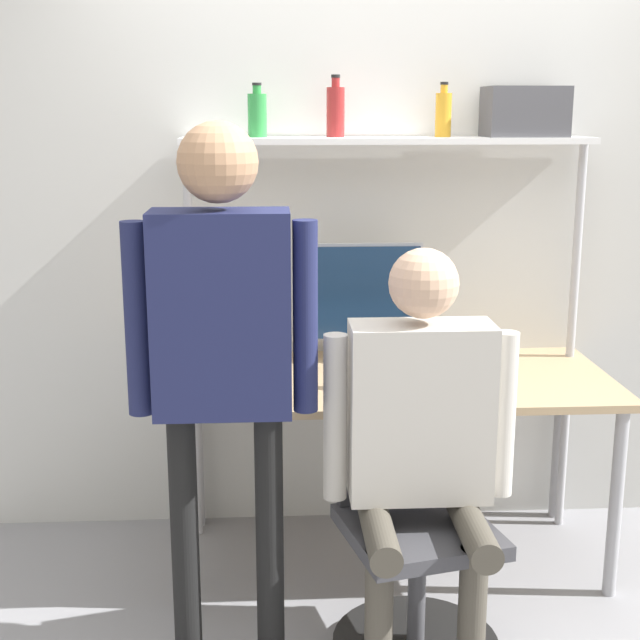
{
  "coord_description": "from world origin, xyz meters",
  "views": [
    {
      "loc": [
        -0.47,
        -2.92,
        1.81
      ],
      "look_at": [
        -0.31,
        -0.07,
        1.13
      ],
      "focal_mm": 50.0,
      "sensor_mm": 36.0,
      "label": 1
    }
  ],
  "objects_px": {
    "person_seated": "(421,426)",
    "office_chair": "(412,572)",
    "laptop": "(406,378)",
    "person_standing": "(222,331)",
    "storage_box": "(525,112)",
    "bottle_green": "(257,114)",
    "bottle_amber": "(443,114)",
    "bottle_red": "(336,111)",
    "monitor": "(357,300)",
    "cell_phone": "(468,390)"
  },
  "relations": [
    {
      "from": "laptop",
      "to": "bottle_red",
      "type": "relative_size",
      "value": 1.33
    },
    {
      "from": "monitor",
      "to": "cell_phone",
      "type": "relative_size",
      "value": 3.56
    },
    {
      "from": "cell_phone",
      "to": "bottle_green",
      "type": "bearing_deg",
      "value": 149.13
    },
    {
      "from": "person_seated",
      "to": "storage_box",
      "type": "bearing_deg",
      "value": 59.94
    },
    {
      "from": "bottle_amber",
      "to": "storage_box",
      "type": "height_order",
      "value": "bottle_amber"
    },
    {
      "from": "storage_box",
      "to": "monitor",
      "type": "bearing_deg",
      "value": -176.22
    },
    {
      "from": "monitor",
      "to": "bottle_green",
      "type": "relative_size",
      "value": 2.56
    },
    {
      "from": "person_seated",
      "to": "bottle_red",
      "type": "relative_size",
      "value": 5.79
    },
    {
      "from": "monitor",
      "to": "office_chair",
      "type": "height_order",
      "value": "monitor"
    },
    {
      "from": "person_seated",
      "to": "bottle_red",
      "type": "distance_m",
      "value": 1.37
    },
    {
      "from": "monitor",
      "to": "bottle_green",
      "type": "distance_m",
      "value": 0.84
    },
    {
      "from": "bottle_red",
      "to": "person_standing",
      "type": "bearing_deg",
      "value": -113.52
    },
    {
      "from": "person_seated",
      "to": "storage_box",
      "type": "distance_m",
      "value": 1.46
    },
    {
      "from": "monitor",
      "to": "bottle_red",
      "type": "height_order",
      "value": "bottle_red"
    },
    {
      "from": "person_seated",
      "to": "laptop",
      "type": "bearing_deg",
      "value": 87.08
    },
    {
      "from": "laptop",
      "to": "bottle_red",
      "type": "bearing_deg",
      "value": 116.49
    },
    {
      "from": "laptop",
      "to": "cell_phone",
      "type": "height_order",
      "value": "laptop"
    },
    {
      "from": "bottle_green",
      "to": "bottle_red",
      "type": "xyz_separation_m",
      "value": [
        0.31,
        -0.0,
        0.01
      ]
    },
    {
      "from": "monitor",
      "to": "cell_phone",
      "type": "distance_m",
      "value": 0.62
    },
    {
      "from": "laptop",
      "to": "office_chair",
      "type": "bearing_deg",
      "value": -94.46
    },
    {
      "from": "office_chair",
      "to": "bottle_amber",
      "type": "bearing_deg",
      "value": 75.65
    },
    {
      "from": "monitor",
      "to": "laptop",
      "type": "relative_size",
      "value": 1.67
    },
    {
      "from": "monitor",
      "to": "laptop",
      "type": "distance_m",
      "value": 0.49
    },
    {
      "from": "person_seated",
      "to": "bottle_amber",
      "type": "bearing_deg",
      "value": 76.83
    },
    {
      "from": "bottle_green",
      "to": "bottle_red",
      "type": "distance_m",
      "value": 0.31
    },
    {
      "from": "office_chair",
      "to": "person_seated",
      "type": "height_order",
      "value": "person_seated"
    },
    {
      "from": "laptop",
      "to": "bottle_green",
      "type": "xyz_separation_m",
      "value": [
        -0.54,
        0.47,
        0.95
      ]
    },
    {
      "from": "laptop",
      "to": "person_standing",
      "type": "relative_size",
      "value": 0.18
    },
    {
      "from": "cell_phone",
      "to": "person_standing",
      "type": "height_order",
      "value": "person_standing"
    },
    {
      "from": "bottle_green",
      "to": "person_standing",
      "type": "bearing_deg",
      "value": -96.36
    },
    {
      "from": "office_chair",
      "to": "monitor",
      "type": "bearing_deg",
      "value": 97.25
    },
    {
      "from": "person_standing",
      "to": "bottle_green",
      "type": "bearing_deg",
      "value": 83.64
    },
    {
      "from": "monitor",
      "to": "cell_phone",
      "type": "height_order",
      "value": "monitor"
    },
    {
      "from": "office_chair",
      "to": "laptop",
      "type": "bearing_deg",
      "value": 85.54
    },
    {
      "from": "bottle_amber",
      "to": "office_chair",
      "type": "bearing_deg",
      "value": -104.35
    },
    {
      "from": "bottle_green",
      "to": "bottle_amber",
      "type": "bearing_deg",
      "value": -0.0
    },
    {
      "from": "cell_phone",
      "to": "storage_box",
      "type": "distance_m",
      "value": 1.15
    },
    {
      "from": "monitor",
      "to": "person_seated",
      "type": "bearing_deg",
      "value": -82.5
    },
    {
      "from": "person_standing",
      "to": "laptop",
      "type": "bearing_deg",
      "value": 36.93
    },
    {
      "from": "storage_box",
      "to": "bottle_red",
      "type": "bearing_deg",
      "value": -180.0
    },
    {
      "from": "office_chair",
      "to": "storage_box",
      "type": "distance_m",
      "value": 1.84
    },
    {
      "from": "laptop",
      "to": "person_standing",
      "type": "distance_m",
      "value": 0.87
    },
    {
      "from": "office_chair",
      "to": "person_seated",
      "type": "bearing_deg",
      "value": -77.48
    },
    {
      "from": "monitor",
      "to": "office_chair",
      "type": "xyz_separation_m",
      "value": [
        0.11,
        -0.86,
        -0.75
      ]
    },
    {
      "from": "cell_phone",
      "to": "person_seated",
      "type": "xyz_separation_m",
      "value": [
        -0.26,
        -0.48,
        0.04
      ]
    },
    {
      "from": "monitor",
      "to": "person_seated",
      "type": "xyz_separation_m",
      "value": [
        0.12,
        -0.9,
        -0.22
      ]
    },
    {
      "from": "laptop",
      "to": "bottle_amber",
      "type": "xyz_separation_m",
      "value": [
        0.2,
        0.47,
        0.95
      ]
    },
    {
      "from": "laptop",
      "to": "office_chair",
      "type": "xyz_separation_m",
      "value": [
        -0.03,
        -0.44,
        -0.55
      ]
    },
    {
      "from": "person_seated",
      "to": "office_chair",
      "type": "bearing_deg",
      "value": 102.52
    },
    {
      "from": "monitor",
      "to": "office_chair",
      "type": "distance_m",
      "value": 1.15
    }
  ]
}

